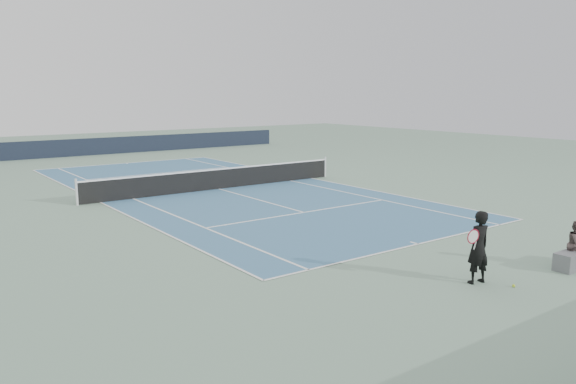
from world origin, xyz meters
TOP-DOWN VIEW (x-y plane):
  - ground at (0.00, 0.00)m, footprint 80.00×80.00m
  - court_surface at (0.00, 0.00)m, footprint 10.97×23.77m
  - tennis_net at (0.00, 0.00)m, footprint 12.90×0.10m
  - windscreen_far at (0.00, 17.88)m, footprint 30.00×0.25m
  - tennis_player at (-1.52, -14.95)m, footprint 0.81×0.57m
  - tennis_ball at (-1.08, -15.65)m, footprint 0.07×0.07m
  - spectator_bench at (1.51, -15.74)m, footprint 1.44×0.53m

SIDE VIEW (x-z plane):
  - ground at x=0.00m, z-range 0.00..0.00m
  - court_surface at x=0.00m, z-range 0.00..0.01m
  - tennis_ball at x=-1.08m, z-range 0.00..0.07m
  - spectator_bench at x=1.51m, z-range -0.18..1.05m
  - tennis_net at x=0.00m, z-range -0.03..1.04m
  - windscreen_far at x=0.00m, z-range 0.00..1.20m
  - tennis_player at x=-1.52m, z-range 0.00..1.74m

